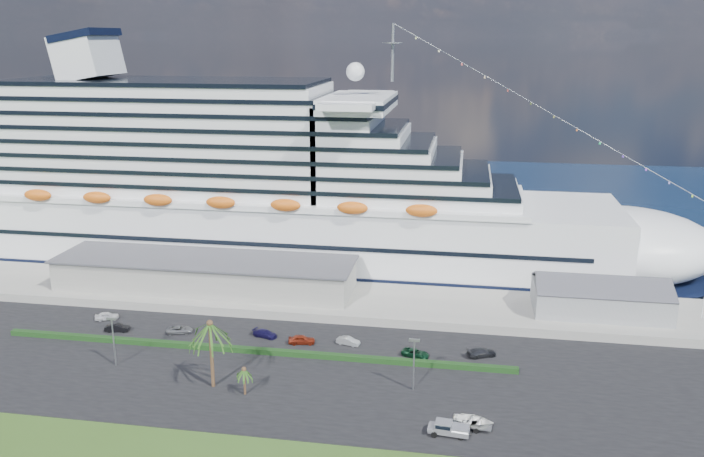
% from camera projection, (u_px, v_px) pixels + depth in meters
% --- Properties ---
extents(ground, '(420.00, 420.00, 0.00)m').
position_uv_depth(ground, '(270.00, 406.00, 98.66)').
color(ground, '#34541C').
rests_on(ground, ground).
extents(asphalt_lot, '(140.00, 38.00, 0.12)m').
position_uv_depth(asphalt_lot, '(289.00, 370.00, 109.09)').
color(asphalt_lot, black).
rests_on(asphalt_lot, ground).
extents(wharf, '(240.00, 20.00, 1.80)m').
position_uv_depth(wharf, '(326.00, 299.00, 136.40)').
color(wharf, gray).
rests_on(wharf, ground).
extents(water, '(420.00, 160.00, 0.02)m').
position_uv_depth(water, '(382.00, 201.00, 222.09)').
color(water, '#0B1832').
rests_on(water, ground).
extents(cruise_ship, '(191.00, 38.00, 54.00)m').
position_uv_depth(cruise_ship, '(255.00, 192.00, 158.35)').
color(cruise_ship, silver).
rests_on(cruise_ship, ground).
extents(terminal_building, '(61.00, 15.00, 6.30)m').
position_uv_depth(terminal_building, '(205.00, 273.00, 139.28)').
color(terminal_building, gray).
rests_on(terminal_building, wharf).
extents(port_shed, '(24.00, 12.31, 7.37)m').
position_uv_depth(port_shed, '(600.00, 299.00, 127.15)').
color(port_shed, gray).
rests_on(port_shed, wharf).
extents(hedge, '(88.00, 1.10, 0.90)m').
position_uv_depth(hedge, '(250.00, 350.00, 114.98)').
color(hedge, black).
rests_on(hedge, asphalt_lot).
extents(lamp_post_left, '(1.60, 0.35, 8.27)m').
position_uv_depth(lamp_post_left, '(113.00, 335.00, 109.28)').
color(lamp_post_left, gray).
rests_on(lamp_post_left, asphalt_lot).
extents(lamp_post_right, '(1.60, 0.35, 8.27)m').
position_uv_depth(lamp_post_right, '(414.00, 358.00, 101.62)').
color(lamp_post_right, gray).
rests_on(lamp_post_right, asphalt_lot).
extents(palm_tall, '(8.82, 8.82, 11.13)m').
position_uv_depth(palm_tall, '(210.00, 331.00, 101.57)').
color(palm_tall, '#47301E').
rests_on(palm_tall, ground).
extents(palm_short, '(3.53, 3.53, 4.56)m').
position_uv_depth(palm_short, '(244.00, 373.00, 100.76)').
color(palm_short, '#47301E').
rests_on(palm_short, ground).
extents(parked_car_0, '(4.60, 3.27, 1.45)m').
position_uv_depth(parked_car_0, '(107.00, 316.00, 128.31)').
color(parked_car_0, white).
rests_on(parked_car_0, asphalt_lot).
extents(parked_car_1, '(4.53, 2.21, 1.43)m').
position_uv_depth(parked_car_1, '(117.00, 328.00, 123.22)').
color(parked_car_1, black).
rests_on(parked_car_1, asphalt_lot).
extents(parked_car_2, '(4.93, 3.24, 1.26)m').
position_uv_depth(parked_car_2, '(180.00, 330.00, 122.51)').
color(parked_car_2, slate).
rests_on(parked_car_2, asphalt_lot).
extents(parked_car_3, '(4.83, 2.99, 1.31)m').
position_uv_depth(parked_car_3, '(265.00, 334.00, 120.91)').
color(parked_car_3, '#181344').
rests_on(parked_car_3, asphalt_lot).
extents(parked_car_4, '(4.82, 2.62, 1.56)m').
position_uv_depth(parked_car_4, '(302.00, 340.00, 118.23)').
color(parked_car_4, maroon).
rests_on(parked_car_4, asphalt_lot).
extents(parked_car_5, '(4.31, 2.33, 1.35)m').
position_uv_depth(parked_car_5, '(348.00, 341.00, 117.88)').
color(parked_car_5, '#979B9E').
rests_on(parked_car_5, asphalt_lot).
extents(parked_car_6, '(5.04, 3.47, 1.28)m').
position_uv_depth(parked_car_6, '(415.00, 353.00, 113.46)').
color(parked_car_6, '#0C311A').
rests_on(parked_car_6, asphalt_lot).
extents(parked_car_7, '(5.34, 3.88, 1.44)m').
position_uv_depth(parked_car_7, '(481.00, 352.00, 113.55)').
color(parked_car_7, black).
rests_on(parked_car_7, asphalt_lot).
extents(pickup_truck, '(5.62, 2.52, 1.92)m').
position_uv_depth(pickup_truck, '(448.00, 428.00, 91.04)').
color(pickup_truck, black).
rests_on(pickup_truck, asphalt_lot).
extents(boat_trailer, '(6.45, 4.59, 1.80)m').
position_uv_depth(boat_trailer, '(473.00, 421.00, 92.38)').
color(boat_trailer, gray).
rests_on(boat_trailer, asphalt_lot).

